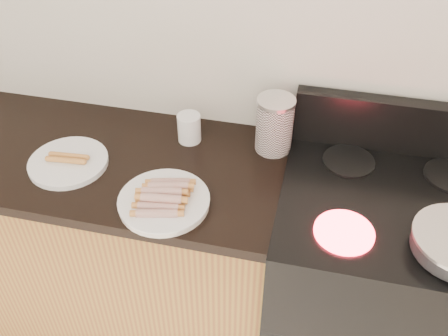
% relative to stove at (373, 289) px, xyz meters
% --- Properties ---
extents(wall_back, '(4.00, 0.04, 2.60)m').
position_rel_stove_xyz_m(wall_back, '(-0.78, 0.32, 0.84)').
color(wall_back, silver).
rests_on(wall_back, ground).
extents(cabinet_base, '(2.20, 0.59, 0.86)m').
position_rel_stove_xyz_m(cabinet_base, '(-1.48, 0.01, -0.03)').
color(cabinet_base, olive).
rests_on(cabinet_base, floor).
extents(stove, '(0.76, 0.65, 0.91)m').
position_rel_stove_xyz_m(stove, '(0.00, 0.00, 0.00)').
color(stove, black).
rests_on(stove, floor).
extents(stove_panel, '(0.76, 0.06, 0.20)m').
position_rel_stove_xyz_m(stove_panel, '(0.00, 0.28, 0.55)').
color(stove_panel, black).
rests_on(stove_panel, stove).
extents(burner_near_left, '(0.18, 0.18, 0.01)m').
position_rel_stove_xyz_m(burner_near_left, '(-0.17, -0.17, 0.46)').
color(burner_near_left, '#FF1E2D').
rests_on(burner_near_left, stove).
extents(burner_far_left, '(0.18, 0.18, 0.01)m').
position_rel_stove_xyz_m(burner_far_left, '(-0.17, 0.17, 0.46)').
color(burner_far_left, black).
rests_on(burner_far_left, stove).
extents(main_plate, '(0.37, 0.37, 0.02)m').
position_rel_stove_xyz_m(main_plate, '(-0.73, -0.17, 0.45)').
color(main_plate, silver).
rests_on(main_plate, counter_slab).
extents(side_plate, '(0.31, 0.31, 0.02)m').
position_rel_stove_xyz_m(side_plate, '(-1.12, -0.05, 0.45)').
color(side_plate, white).
rests_on(side_plate, counter_slab).
extents(hotdog_pile, '(0.13, 0.19, 0.05)m').
position_rel_stove_xyz_m(hotdog_pile, '(-0.73, -0.16, 0.48)').
color(hotdog_pile, maroon).
rests_on(hotdog_pile, main_plate).
extents(plain_sausages, '(0.13, 0.06, 0.02)m').
position_rel_stove_xyz_m(plain_sausages, '(-1.12, -0.05, 0.47)').
color(plain_sausages, '#CC6631').
rests_on(plain_sausages, side_plate).
extents(canister, '(0.13, 0.13, 0.21)m').
position_rel_stove_xyz_m(canister, '(-0.44, 0.20, 0.55)').
color(canister, white).
rests_on(canister, counter_slab).
extents(mug, '(0.09, 0.09, 0.11)m').
position_rel_stove_xyz_m(mug, '(-0.75, 0.18, 0.50)').
color(mug, white).
rests_on(mug, counter_slab).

